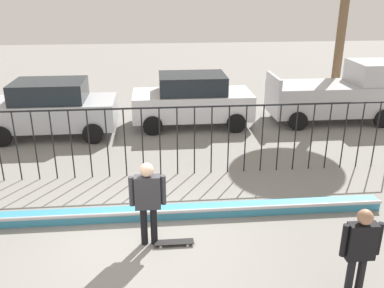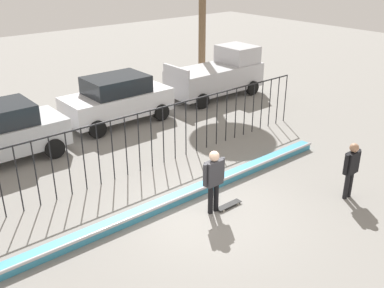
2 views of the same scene
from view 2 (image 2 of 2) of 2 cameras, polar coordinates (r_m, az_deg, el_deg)
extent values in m
plane|color=gray|center=(11.89, 2.05, -8.95)|extent=(60.00, 60.00, 0.00)
cube|color=teal|center=(12.48, -0.97, -6.63)|extent=(11.00, 0.36, 0.22)
cylinder|color=#B2B2B7|center=(12.30, -0.44, -6.52)|extent=(11.00, 0.09, 0.09)
cylinder|color=black|center=(12.25, -23.58, -4.85)|extent=(0.04, 0.04, 1.93)
cylinder|color=black|center=(12.35, -21.54, -4.25)|extent=(0.04, 0.04, 1.93)
cylinder|color=black|center=(12.47, -19.54, -3.66)|extent=(0.04, 0.04, 1.93)
cylinder|color=black|center=(12.61, -17.58, -3.07)|extent=(0.04, 0.04, 1.93)
cylinder|color=black|center=(12.76, -15.67, -2.50)|extent=(0.04, 0.04, 1.93)
cylinder|color=black|center=(12.92, -13.80, -1.93)|extent=(0.04, 0.04, 1.93)
cylinder|color=black|center=(13.11, -11.99, -1.38)|extent=(0.04, 0.04, 1.93)
cylinder|color=black|center=(13.30, -10.23, -0.85)|extent=(0.04, 0.04, 1.93)
cylinder|color=black|center=(13.51, -8.53, -0.32)|extent=(0.04, 0.04, 1.93)
cylinder|color=black|center=(13.73, -6.87, 0.18)|extent=(0.04, 0.04, 1.93)
cylinder|color=black|center=(13.96, -5.27, 0.67)|extent=(0.04, 0.04, 1.93)
cylinder|color=black|center=(14.21, -3.73, 1.14)|extent=(0.04, 0.04, 1.93)
cylinder|color=black|center=(14.47, -2.24, 1.60)|extent=(0.04, 0.04, 1.93)
cylinder|color=black|center=(14.73, -0.80, 2.03)|extent=(0.04, 0.04, 1.93)
cylinder|color=black|center=(15.01, 0.59, 2.45)|extent=(0.04, 0.04, 1.93)
cylinder|color=black|center=(15.29, 1.93, 2.86)|extent=(0.04, 0.04, 1.93)
cylinder|color=black|center=(15.59, 3.22, 3.25)|extent=(0.04, 0.04, 1.93)
cylinder|color=black|center=(15.89, 4.46, 3.62)|extent=(0.04, 0.04, 1.93)
cylinder|color=black|center=(16.20, 5.66, 3.97)|extent=(0.04, 0.04, 1.93)
cylinder|color=black|center=(16.52, 6.81, 4.31)|extent=(0.04, 0.04, 1.93)
cylinder|color=black|center=(16.84, 7.92, 4.64)|extent=(0.04, 0.04, 1.93)
cylinder|color=black|center=(17.17, 8.99, 4.95)|extent=(0.04, 0.04, 1.93)
cylinder|color=black|center=(17.51, 10.02, 5.25)|extent=(0.04, 0.04, 1.93)
cylinder|color=black|center=(17.85, 11.01, 5.53)|extent=(0.04, 0.04, 1.93)
cylinder|color=black|center=(18.20, 11.96, 5.81)|extent=(0.04, 0.04, 1.93)
cube|color=black|center=(13.38, -7.07, 3.90)|extent=(14.00, 0.04, 0.04)
cylinder|color=black|center=(11.70, 2.41, -7.17)|extent=(0.14, 0.14, 0.83)
cylinder|color=black|center=(11.81, 3.13, -6.85)|extent=(0.14, 0.14, 0.83)
cube|color=#333338|center=(11.39, 2.85, -3.74)|extent=(0.50, 0.22, 0.68)
sphere|color=beige|center=(11.17, 2.89, -1.58)|extent=(0.27, 0.27, 0.27)
cylinder|color=#333338|center=(11.19, 1.69, -4.04)|extent=(0.11, 0.11, 0.61)
cylinder|color=#333338|center=(11.56, 3.97, -3.14)|extent=(0.11, 0.11, 0.61)
cube|color=black|center=(12.17, 4.79, -7.84)|extent=(0.80, 0.20, 0.02)
cylinder|color=silver|center=(12.39, 5.45, -7.42)|extent=(0.05, 0.03, 0.05)
cylinder|color=silver|center=(12.31, 5.94, -7.69)|extent=(0.05, 0.03, 0.05)
cylinder|color=silver|center=(12.07, 3.60, -8.28)|extent=(0.05, 0.03, 0.05)
cylinder|color=silver|center=(11.98, 4.09, -8.57)|extent=(0.05, 0.03, 0.05)
cylinder|color=black|center=(13.08, 19.32, -5.17)|extent=(0.13, 0.13, 0.77)
cylinder|color=black|center=(13.23, 19.75, -4.91)|extent=(0.13, 0.13, 0.77)
cube|color=black|center=(12.85, 19.96, -2.28)|extent=(0.47, 0.20, 0.64)
sphere|color=#A87A5B|center=(12.67, 20.24, -0.46)|extent=(0.25, 0.25, 0.25)
cylinder|color=black|center=(12.60, 19.30, -2.51)|extent=(0.10, 0.10, 0.57)
cylinder|color=black|center=(13.06, 20.64, -1.78)|extent=(0.10, 0.10, 0.57)
cylinder|color=black|center=(17.11, -19.88, 1.47)|extent=(0.68, 0.22, 0.68)
cylinder|color=black|center=(15.45, -17.35, -0.56)|extent=(0.68, 0.22, 0.68)
cube|color=silver|center=(18.00, -9.61, 5.20)|extent=(4.30, 1.90, 0.90)
cube|color=#1E2328|center=(17.78, -9.78, 7.58)|extent=(2.37, 1.71, 0.66)
cylinder|color=black|center=(19.63, -7.26, 5.53)|extent=(0.68, 0.22, 0.68)
cylinder|color=black|center=(18.13, -4.00, 4.11)|extent=(0.68, 0.22, 0.68)
cylinder|color=black|center=(18.33, -14.96, 3.57)|extent=(0.68, 0.22, 0.68)
cylinder|color=black|center=(16.72, -12.14, 1.88)|extent=(0.68, 0.22, 0.68)
cube|color=#B7B7BC|center=(21.02, 2.96, 8.48)|extent=(4.70, 1.90, 1.10)
cube|color=#B7B7BC|center=(21.77, 5.89, 11.50)|extent=(1.50, 1.75, 0.80)
cube|color=#B7B7BC|center=(19.41, -2.08, 9.43)|extent=(0.12, 1.75, 0.36)
cylinder|color=black|center=(22.89, 4.30, 8.29)|extent=(0.68, 0.22, 0.68)
cylinder|color=black|center=(21.61, 7.80, 7.21)|extent=(0.68, 0.22, 0.68)
cylinder|color=black|center=(20.88, -2.12, 6.82)|extent=(0.68, 0.22, 0.68)
cylinder|color=black|center=(19.48, 1.32, 5.57)|extent=(0.68, 0.22, 0.68)
cylinder|color=brown|center=(22.66, 1.33, 16.21)|extent=(0.36, 0.36, 6.89)
camera|label=1|loc=(7.21, 47.99, 4.18)|focal=39.12mm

